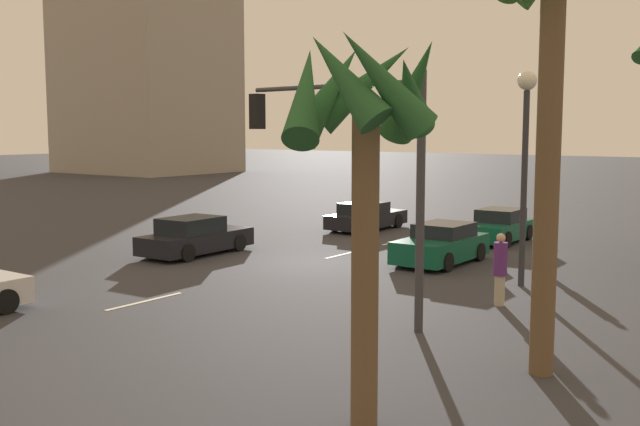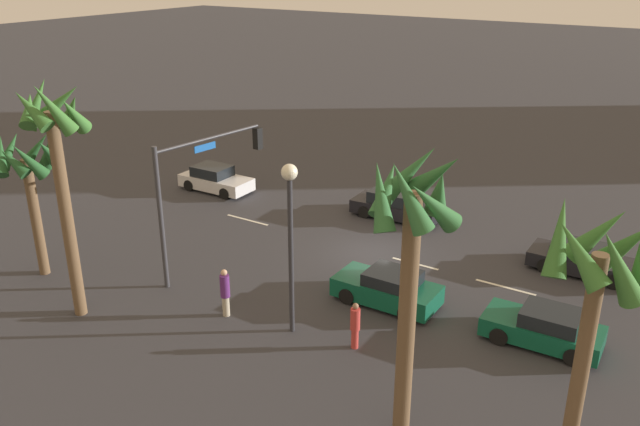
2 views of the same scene
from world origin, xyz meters
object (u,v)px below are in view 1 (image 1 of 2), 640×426
(car_0, at_px, (195,237))
(building_1, at_px, (138,114))
(car_4, at_px, (499,227))
(car_1, at_px, (366,217))
(pedestrian_0, at_px, (542,244))
(palm_tree_1, at_px, (362,123))
(car_3, at_px, (441,245))
(building_0, at_px, (144,7))
(streetlamp, at_px, (526,137))
(palm_tree_2, at_px, (551,17))
(pedestrian_1, at_px, (500,267))
(traffic_signal, at_px, (352,152))

(car_0, height_order, building_1, building_1)
(car_0, bearing_deg, car_4, 140.98)
(car_1, bearing_deg, pedestrian_0, 62.71)
(car_4, bearing_deg, pedestrian_0, 34.98)
(building_1, bearing_deg, palm_tree_1, 48.18)
(car_3, height_order, building_0, building_0)
(car_3, height_order, building_1, building_1)
(palm_tree_1, bearing_deg, streetlamp, -170.78)
(car_1, xyz_separation_m, car_3, (5.74, 6.82, 0.05))
(car_1, bearing_deg, palm_tree_1, 32.74)
(pedestrian_0, relative_size, building_0, 0.05)
(car_4, distance_m, pedestrian_0, 6.57)
(palm_tree_2, relative_size, building_0, 0.26)
(car_0, distance_m, palm_tree_2, 17.20)
(car_1, relative_size, pedestrian_1, 2.31)
(streetlamp, relative_size, building_0, 0.18)
(car_4, bearing_deg, pedestrian_1, 23.16)
(car_0, bearing_deg, pedestrian_1, 85.90)
(traffic_signal, relative_size, building_1, 0.44)
(car_0, bearing_deg, streetlamp, 98.70)
(car_3, xyz_separation_m, building_0, (-30.94, -51.36, 16.85))
(car_1, distance_m, building_1, 53.17)
(traffic_signal, distance_m, palm_tree_2, 6.05)
(car_4, xyz_separation_m, pedestrian_1, (10.52, 4.50, 0.39))
(car_4, xyz_separation_m, streetlamp, (7.82, 4.04, 3.77))
(car_0, distance_m, traffic_signal, 11.21)
(car_3, bearing_deg, building_0, -121.06)
(pedestrian_0, relative_size, palm_tree_2, 0.19)
(car_1, xyz_separation_m, building_1, (-25.44, -46.34, 5.65))
(pedestrian_0, distance_m, building_0, 64.79)
(car_0, distance_m, building_0, 57.89)
(palm_tree_1, distance_m, palm_tree_2, 4.68)
(palm_tree_2, bearing_deg, building_1, -124.03)
(building_0, bearing_deg, car_1, 59.93)
(building_1, bearing_deg, pedestrian_1, 53.39)
(car_0, height_order, car_4, car_0)
(car_3, height_order, traffic_signal, traffic_signal)
(pedestrian_0, distance_m, palm_tree_1, 14.57)
(car_1, xyz_separation_m, pedestrian_0, (5.26, 10.19, 0.32))
(building_0, relative_size, building_1, 2.61)
(car_4, relative_size, palm_tree_2, 0.45)
(palm_tree_2, bearing_deg, car_1, -137.77)
(car_1, bearing_deg, traffic_signal, 31.69)
(car_0, relative_size, car_3, 1.13)
(pedestrian_0, xyz_separation_m, building_0, (-30.46, -54.73, 16.58))
(car_1, bearing_deg, car_4, 91.09)
(car_1, distance_m, pedestrian_1, 15.08)
(pedestrian_1, bearing_deg, palm_tree_1, 9.07)
(car_0, distance_m, car_1, 9.61)
(car_0, height_order, pedestrian_0, pedestrian_0)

